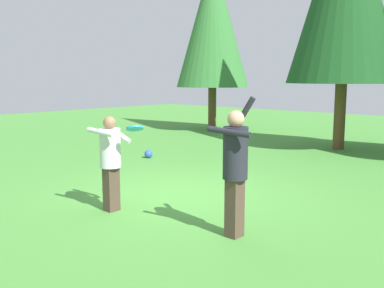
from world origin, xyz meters
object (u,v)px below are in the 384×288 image
(tree_far_left, at_px, (213,22))
(ball_white, at_px, (110,186))
(frisbee, at_px, (135,128))
(person_catcher, at_px, (110,156))
(ball_blue, at_px, (148,154))
(person_thrower, at_px, (235,162))

(tree_far_left, bearing_deg, ball_white, -62.04)
(frisbee, height_order, tree_far_left, tree_far_left)
(person_catcher, distance_m, tree_far_left, 11.89)
(person_catcher, height_order, ball_blue, person_catcher)
(ball_blue, xyz_separation_m, tree_far_left, (-2.74, 6.11, 4.24))
(person_catcher, relative_size, ball_blue, 7.04)
(person_thrower, height_order, frisbee, person_thrower)
(ball_white, bearing_deg, frisbee, -24.02)
(tree_far_left, bearing_deg, person_catcher, -59.20)
(person_thrower, bearing_deg, ball_white, -17.16)
(frisbee, bearing_deg, ball_blue, 135.15)
(person_thrower, relative_size, person_catcher, 1.24)
(person_catcher, bearing_deg, ball_blue, 122.61)
(ball_white, relative_size, tree_far_left, 0.03)
(frisbee, distance_m, ball_blue, 5.27)
(person_catcher, relative_size, frisbee, 4.27)
(ball_blue, height_order, tree_far_left, tree_far_left)
(ball_white, distance_m, ball_blue, 3.54)
(person_thrower, distance_m, ball_white, 3.44)
(person_catcher, distance_m, ball_white, 1.54)
(ball_white, bearing_deg, person_thrower, -6.91)
(person_thrower, xyz_separation_m, person_catcher, (-2.23, -0.38, -0.13))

